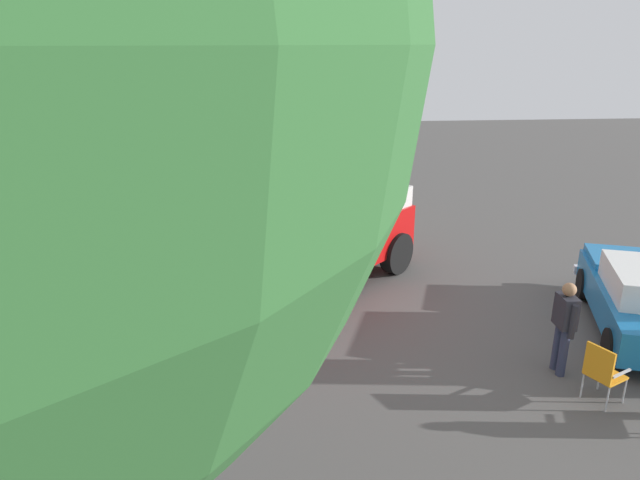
% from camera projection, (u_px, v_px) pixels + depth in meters
% --- Properties ---
extents(ground_plane, '(60.00, 60.00, 0.00)m').
position_uv_depth(ground_plane, '(292.00, 294.00, 13.01)').
color(ground_plane, '#514F4C').
extents(vintage_fire_truck, '(5.77, 5.72, 2.59)m').
position_uv_depth(vintage_fire_truck, '(313.00, 238.00, 13.04)').
color(vintage_fire_truck, black).
rests_on(vintage_fire_truck, ground).
extents(parked_pickup, '(2.49, 4.98, 1.90)m').
position_uv_depth(parked_pickup, '(292.00, 188.00, 18.42)').
color(parked_pickup, black).
rests_on(parked_pickup, ground).
extents(lawn_chair_by_car, '(0.66, 0.66, 1.02)m').
position_uv_depth(lawn_chair_by_car, '(602.00, 370.00, 8.90)').
color(lawn_chair_by_car, '#B7BABF').
rests_on(lawn_chair_by_car, ground).
extents(lawn_chair_spare, '(0.67, 0.67, 1.02)m').
position_uv_depth(lawn_chair_spare, '(314.00, 221.00, 16.34)').
color(lawn_chair_spare, '#B7BABF').
rests_on(lawn_chair_spare, ground).
extents(spectator_standing, '(0.27, 0.64, 1.68)m').
position_uv_depth(spectator_standing, '(564.00, 322.00, 9.63)').
color(spectator_standing, '#2D334C').
rests_on(spectator_standing, ground).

